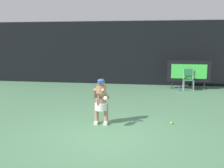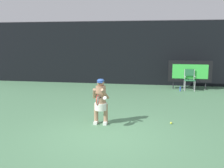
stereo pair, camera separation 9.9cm
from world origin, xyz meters
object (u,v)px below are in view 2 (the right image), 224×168
at_px(tennis_racket, 98,100).
at_px(scoreboard, 190,71).
at_px(umpire_chair, 190,78).
at_px(water_bottle, 180,89).
at_px(tennis_player, 101,100).
at_px(tennis_ball_loose, 171,123).

bearing_deg(tennis_racket, scoreboard, 48.85).
xyz_separation_m(umpire_chair, water_bottle, (-0.47, -0.33, -0.50)).
relative_size(tennis_player, tennis_ball_loose, 20.70).
xyz_separation_m(scoreboard, tennis_ball_loose, (-1.26, -6.01, -0.91)).
height_order(umpire_chair, tennis_ball_loose, umpire_chair).
height_order(tennis_player, tennis_racket, tennis_player).
xyz_separation_m(umpire_chair, tennis_racket, (-3.36, -6.51, 0.25)).
bearing_deg(scoreboard, umpire_chair, -97.15).
bearing_deg(tennis_ball_loose, tennis_player, -171.58).
bearing_deg(tennis_ball_loose, scoreboard, 78.12).
relative_size(umpire_chair, water_bottle, 4.08).
distance_m(water_bottle, tennis_racket, 6.86).
relative_size(umpire_chair, tennis_ball_loose, 15.88).
relative_size(scoreboard, tennis_racket, 3.65).
distance_m(scoreboard, tennis_player, 7.20).
relative_size(water_bottle, tennis_racket, 0.44).
relative_size(tennis_player, tennis_racket, 2.34).
relative_size(water_bottle, tennis_ball_loose, 3.90).
height_order(scoreboard, tennis_racket, scoreboard).
bearing_deg(tennis_player, tennis_ball_loose, 8.42).
relative_size(tennis_racket, tennis_ball_loose, 8.85).
distance_m(scoreboard, water_bottle, 1.16).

